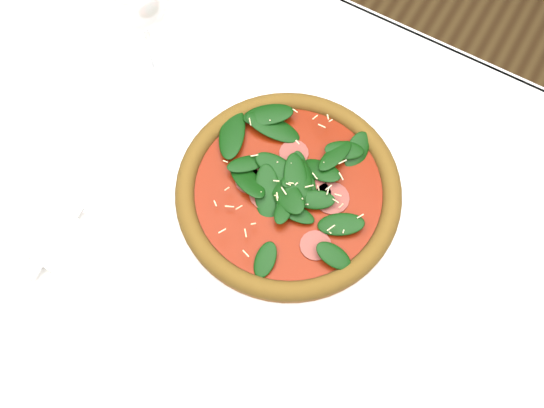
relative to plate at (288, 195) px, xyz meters
The scene contains 6 objects.
ground 0.76m from the plate, 85.15° to the right, with size 6.00×6.00×0.00m, color brown.
dining_table 0.12m from the plate, 85.15° to the right, with size 1.21×0.81×0.75m.
plate is the anchor object (origin of this frame).
pizza 0.02m from the plate, 79.38° to the right, with size 0.32×0.32×0.04m.
napkin 0.31m from the plate, 137.56° to the right, with size 0.16×0.07×0.01m, color white.
fork 0.29m from the plate, 141.71° to the right, with size 0.03×0.15×0.00m.
Camera 1 is at (0.14, -0.23, 1.50)m, focal length 40.00 mm.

